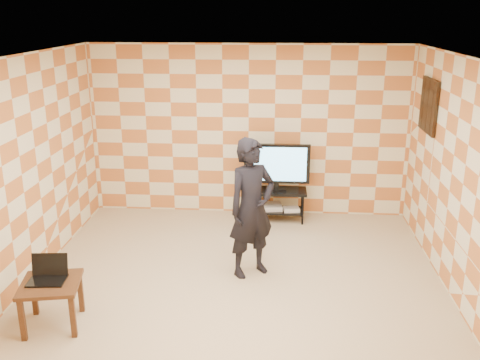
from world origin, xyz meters
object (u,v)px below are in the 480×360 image
side_table (51,290)px  person (252,208)px  tv (277,165)px  tv_stand (276,198)px

side_table → person: (2.01, 1.32, 0.46)m
tv → side_table: tv is taller
tv_stand → person: person is taller
tv → person: bearing=-99.3°
side_table → person: 2.45m
tv_stand → tv: (-0.00, -0.00, 0.54)m
tv_stand → person: size_ratio=0.54×
side_table → person: bearing=33.4°
tv_stand → side_table: 3.89m
tv_stand → tv: 0.54m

